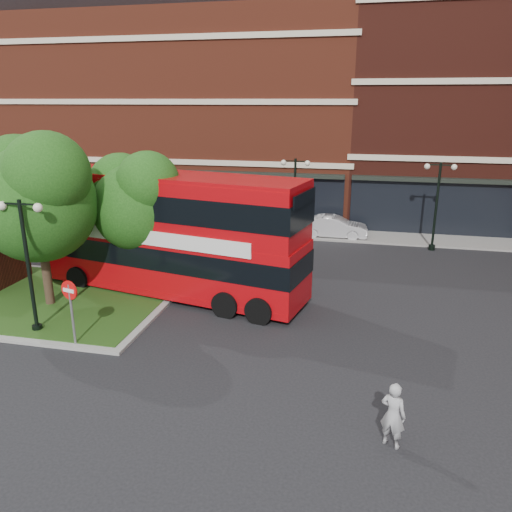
% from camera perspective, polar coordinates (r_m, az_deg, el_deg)
% --- Properties ---
extents(ground, '(120.00, 120.00, 0.00)m').
position_cam_1_polar(ground, '(17.73, -9.20, -10.58)').
color(ground, black).
rests_on(ground, ground).
extents(pavement_far, '(44.00, 3.00, 0.12)m').
position_cam_1_polar(pavement_far, '(32.61, 1.35, 2.89)').
color(pavement_far, slate).
rests_on(pavement_far, ground).
extents(terrace_far_left, '(26.00, 12.00, 14.00)m').
position_cam_1_polar(terrace_far_left, '(40.98, -7.91, 15.54)').
color(terrace_far_left, maroon).
rests_on(terrace_far_left, ground).
extents(terrace_far_right, '(18.00, 12.00, 16.00)m').
position_cam_1_polar(terrace_far_right, '(39.29, 25.09, 15.52)').
color(terrace_far_right, '#471911').
rests_on(terrace_far_right, ground).
extents(traffic_island, '(12.60, 7.60, 0.15)m').
position_cam_1_polar(traffic_island, '(23.87, -24.71, -4.31)').
color(traffic_island, gray).
rests_on(traffic_island, ground).
extents(tree_island_west, '(5.40, 4.71, 7.21)m').
position_cam_1_polar(tree_island_west, '(21.51, -23.95, 6.67)').
color(tree_island_west, '#2D2116').
rests_on(tree_island_west, ground).
extents(tree_island_east, '(4.46, 3.90, 6.29)m').
position_cam_1_polar(tree_island_east, '(22.15, -13.65, 6.50)').
color(tree_island_east, '#2D2116').
rests_on(tree_island_east, ground).
extents(lamp_island, '(1.72, 0.36, 5.00)m').
position_cam_1_polar(lamp_island, '(19.45, -24.66, -0.42)').
color(lamp_island, black).
rests_on(lamp_island, ground).
extents(lamp_far_left, '(1.72, 0.36, 5.00)m').
position_cam_1_polar(lamp_far_left, '(29.76, 4.44, 6.88)').
color(lamp_far_left, black).
rests_on(lamp_far_left, ground).
extents(lamp_far_right, '(1.72, 0.36, 5.00)m').
position_cam_1_polar(lamp_far_right, '(29.75, 19.96, 5.88)').
color(lamp_far_right, black).
rests_on(lamp_far_right, ground).
extents(bus, '(12.48, 5.20, 4.65)m').
position_cam_1_polar(bus, '(21.84, -9.94, 3.37)').
color(bus, '#A8060B').
rests_on(bus, ground).
extents(woman, '(0.75, 0.64, 1.75)m').
position_cam_1_polar(woman, '(13.28, 15.39, -17.11)').
color(woman, '#9B9B9E').
rests_on(woman, ground).
extents(car_silver, '(3.88, 1.73, 1.29)m').
position_cam_1_polar(car_silver, '(33.07, -6.13, 4.05)').
color(car_silver, '#A5A8AC').
rests_on(car_silver, ground).
extents(car_white, '(4.17, 1.46, 1.37)m').
position_cam_1_polar(car_white, '(31.45, 8.87, 3.31)').
color(car_white, silver).
rests_on(car_white, ground).
extents(no_entry_sign, '(0.67, 0.22, 2.45)m').
position_cam_1_polar(no_entry_sign, '(18.14, -20.44, -4.76)').
color(no_entry_sign, slate).
rests_on(no_entry_sign, ground).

